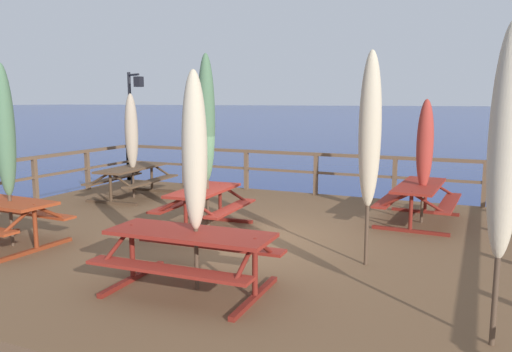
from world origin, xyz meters
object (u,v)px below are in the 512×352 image
Objects in this scene: patio_umbrella_short_back at (131,132)px; patio_umbrella_short_mid at (506,145)px; picnic_table_mid_left at (7,214)px; patio_umbrella_tall_mid_right at (206,119)px; picnic_table_mid_right at (204,200)px; picnic_table_back_right at (190,247)px; picnic_table_front_left at (132,175)px; patio_umbrella_tall_back_right at (370,131)px; patio_umbrella_short_front at (5,131)px; patio_umbrella_tall_back_left at (195,152)px; lamp_post_hooked at (133,111)px; picnic_table_front_right at (419,194)px; patio_umbrella_tall_mid_left at (425,145)px.

patio_umbrella_short_back is 9.45m from patio_umbrella_short_mid.
patio_umbrella_tall_mid_right is at bearing 44.01° from picnic_table_mid_left.
picnic_table_back_right is at bearing -63.19° from picnic_table_mid_right.
patio_umbrella_tall_back_right reaches higher than picnic_table_front_left.
picnic_table_mid_right and picnic_table_front_left have the same top height.
patio_umbrella_tall_mid_right is 3.37m from patio_umbrella_short_front.
patio_umbrella_tall_back_left is at bearing -6.24° from patio_umbrella_short_front.
lamp_post_hooked is at bearing 149.55° from patio_umbrella_tall_back_right.
patio_umbrella_tall_mid_right is 3.13m from patio_umbrella_tall_back_left.
patio_umbrella_tall_back_left is 8.59m from lamp_post_hooked.
patio_umbrella_short_front is 6.23m from lamp_post_hooked.
picnic_table_front_left is 4.64m from patio_umbrella_short_front.
patio_umbrella_short_front is at bearing 173.76° from patio_umbrella_tall_back_left.
patio_umbrella_short_mid reaches higher than patio_umbrella_short_back.
picnic_table_mid_right is 0.85× the size of picnic_table_back_right.
picnic_table_mid_left and picnic_table_front_left have the same top height.
patio_umbrella_short_mid is (8.17, -4.88, 1.43)m from picnic_table_front_left.
patio_umbrella_tall_back_left is at bearing -113.69° from picnic_table_front_right.
picnic_table_front_left is at bearing -178.48° from picnic_table_front_right.
picnic_table_mid_left is 0.58× the size of patio_umbrella_short_front.
lamp_post_hooked is at bearing 125.83° from patio_umbrella_short_back.
patio_umbrella_tall_back_right is at bearing -30.45° from lamp_post_hooked.
picnic_table_mid_left is at bearing 176.05° from patio_umbrella_short_mid.
picnic_table_mid_right is 4.26m from picnic_table_front_right.
picnic_table_front_right is at bearing 150.34° from patio_umbrella_tall_mid_left.
patio_umbrella_tall_back_right reaches higher than patio_umbrella_short_back.
patio_umbrella_short_mid is at bearing -49.62° from patio_umbrella_tall_back_right.
patio_umbrella_tall_mid_right is 3.80m from patio_umbrella_short_back.
patio_umbrella_tall_mid_left is at bearing 65.50° from patio_umbrella_tall_back_left.
patio_umbrella_tall_mid_right is at bearing 164.07° from patio_umbrella_tall_back_right.
picnic_table_back_right is at bearing -7.17° from patio_umbrella_short_front.
picnic_table_back_right is 3.48m from patio_umbrella_tall_mid_right.
patio_umbrella_tall_mid_left reaches higher than picnic_table_front_right.
patio_umbrella_tall_back_right is at bearing 14.55° from picnic_table_mid_left.
patio_umbrella_tall_back_right is (6.49, -2.91, 1.41)m from picnic_table_front_left.
patio_umbrella_tall_back_right is (-0.45, -3.05, 0.43)m from patio_umbrella_tall_mid_left.
picnic_table_front_right is at bearing 31.28° from patio_umbrella_tall_mid_right.
patio_umbrella_tall_back_left is (4.71, -4.77, 1.21)m from picnic_table_front_left.
patio_umbrella_tall_mid_left is at bearing 103.71° from patio_umbrella_short_mid.
picnic_table_mid_left is at bearing -165.45° from patio_umbrella_tall_back_right.
picnic_table_front_left is 9.63m from patio_umbrella_short_mid.
picnic_table_front_left is 6.70m from picnic_table_back_right.
picnic_table_mid_right and picnic_table_front_right have the same top height.
patio_umbrella_short_mid is (1.29, -5.06, 1.43)m from picnic_table_front_right.
picnic_table_mid_right is 4.41m from patio_umbrella_tall_mid_left.
patio_umbrella_tall_back_right is (1.78, 1.86, 0.21)m from patio_umbrella_tall_back_left.
patio_umbrella_short_mid is (3.52, -0.06, 1.43)m from picnic_table_back_right.
picnic_table_mid_right is 0.72× the size of patio_umbrella_short_back.
picnic_table_front_left is 0.93× the size of patio_umbrella_tall_mid_left.
patio_umbrella_tall_mid_right is at bearing 149.37° from patio_umbrella_short_mid.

